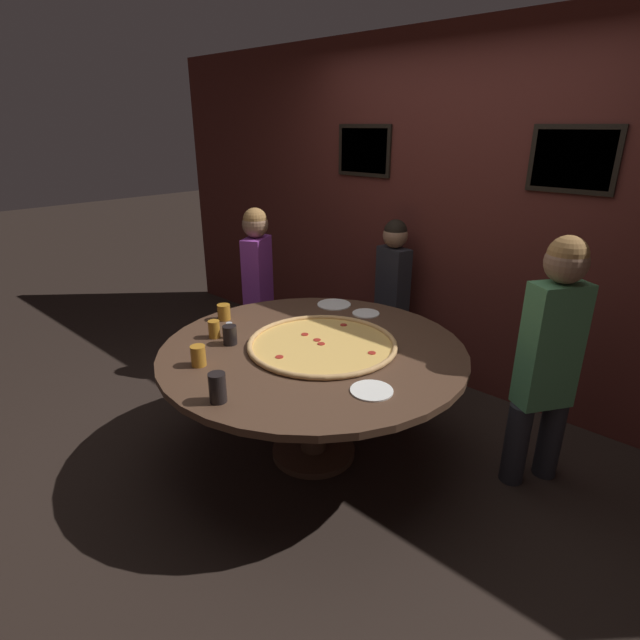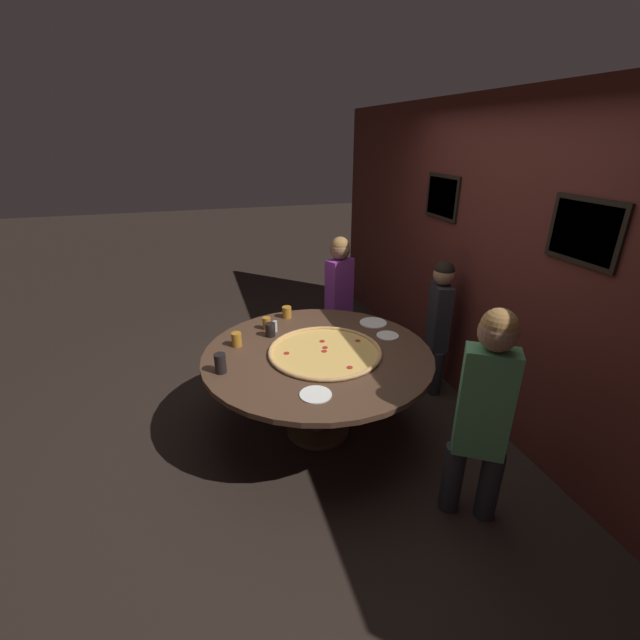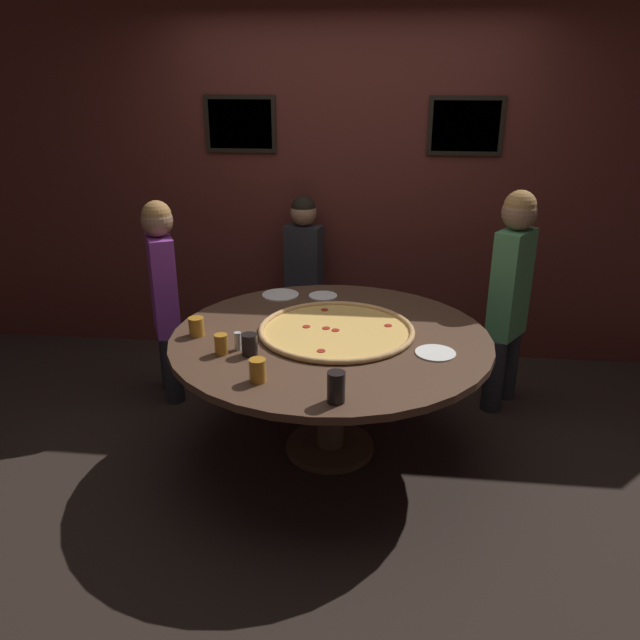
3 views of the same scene
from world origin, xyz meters
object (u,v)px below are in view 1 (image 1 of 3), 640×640
(drink_cup_near_left, at_px, (214,329))
(white_plate_far_back, at_px, (372,391))
(white_plate_beside_cup, at_px, (334,304))
(drink_cup_far_left, at_px, (224,312))
(white_plate_near_front, at_px, (366,313))
(diner_far_left, at_px, (550,351))
(dining_table, at_px, (313,364))
(drink_cup_far_right, at_px, (230,335))
(diner_side_right, at_px, (258,281))
(drink_cup_beside_pizza, at_px, (198,356))
(drink_cup_by_shaker, at_px, (218,388))
(condiment_shaker, at_px, (230,330))
(giant_pizza, at_px, (322,344))
(diner_side_left, at_px, (392,289))

(drink_cup_near_left, distance_m, white_plate_far_back, 1.11)
(white_plate_beside_cup, bearing_deg, drink_cup_far_left, -116.05)
(white_plate_near_front, relative_size, white_plate_beside_cup, 0.77)
(drink_cup_near_left, distance_m, diner_far_left, 1.91)
(diner_far_left, bearing_deg, dining_table, -24.04)
(drink_cup_far_right, height_order, white_plate_beside_cup, drink_cup_far_right)
(white_plate_beside_cup, distance_m, diner_side_right, 0.77)
(drink_cup_beside_pizza, xyz_separation_m, drink_cup_near_left, (-0.25, 0.28, -0.00))
(drink_cup_by_shaker, height_order, white_plate_beside_cup, drink_cup_by_shaker)
(drink_cup_beside_pizza, bearing_deg, drink_cup_far_left, 131.57)
(drink_cup_near_left, xyz_separation_m, white_plate_beside_cup, (0.15, 0.93, -0.05))
(condiment_shaker, bearing_deg, drink_cup_far_left, 149.12)
(dining_table, height_order, white_plate_near_front, white_plate_near_front)
(drink_cup_far_right, bearing_deg, drink_cup_near_left, -178.24)
(drink_cup_beside_pizza, distance_m, white_plate_far_back, 0.94)
(condiment_shaker, bearing_deg, drink_cup_near_left, -140.54)
(white_plate_far_back, bearing_deg, drink_cup_near_left, -173.66)
(white_plate_far_back, bearing_deg, diner_side_right, 156.42)
(white_plate_near_front, distance_m, white_plate_beside_cup, 0.28)
(white_plate_near_front, bearing_deg, drink_cup_beside_pizza, -98.21)
(dining_table, xyz_separation_m, diner_side_right, (-1.16, 0.57, 0.14))
(condiment_shaker, relative_size, diner_far_left, 0.07)
(drink_cup_far_right, height_order, drink_cup_by_shaker, drink_cup_by_shaker)
(drink_cup_by_shaker, relative_size, white_plate_near_front, 0.78)
(giant_pizza, bearing_deg, condiment_shaker, -149.50)
(drink_cup_far_right, height_order, white_plate_near_front, drink_cup_far_right)
(drink_cup_beside_pizza, xyz_separation_m, condiment_shaker, (-0.18, 0.34, -0.01))
(drink_cup_beside_pizza, distance_m, drink_cup_far_right, 0.31)
(white_plate_near_front, bearing_deg, diner_side_right, -176.20)
(drink_cup_beside_pizza, height_order, diner_far_left, diner_far_left)
(diner_far_left, bearing_deg, drink_cup_by_shaker, -1.39)
(drink_cup_beside_pizza, relative_size, drink_cup_far_right, 1.00)
(drink_cup_beside_pizza, bearing_deg, diner_far_left, 43.23)
(dining_table, height_order, drink_cup_near_left, drink_cup_near_left)
(drink_cup_beside_pizza, relative_size, white_plate_far_back, 0.54)
(drink_cup_beside_pizza, xyz_separation_m, drink_cup_far_left, (-0.45, 0.51, -0.00))
(condiment_shaker, height_order, diner_side_right, diner_side_right)
(drink_cup_by_shaker, distance_m, white_plate_near_front, 1.40)
(giant_pizza, bearing_deg, drink_cup_far_left, -170.46)
(dining_table, distance_m, diner_far_left, 1.30)
(white_plate_beside_cup, height_order, condiment_shaker, condiment_shaker)
(drink_cup_beside_pizza, bearing_deg, diner_side_right, 126.88)
(white_plate_far_back, bearing_deg, drink_cup_far_right, -172.95)
(white_plate_beside_cup, bearing_deg, condiment_shaker, -94.95)
(diner_side_left, bearing_deg, drink_cup_far_left, 86.88)
(drink_cup_far_left, bearing_deg, diner_side_right, 122.78)
(drink_cup_near_left, height_order, white_plate_beside_cup, drink_cup_near_left)
(drink_cup_far_right, xyz_separation_m, drink_cup_far_left, (-0.35, 0.22, -0.00))
(drink_cup_near_left, relative_size, diner_side_right, 0.08)
(drink_cup_by_shaker, relative_size, white_plate_far_back, 0.69)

